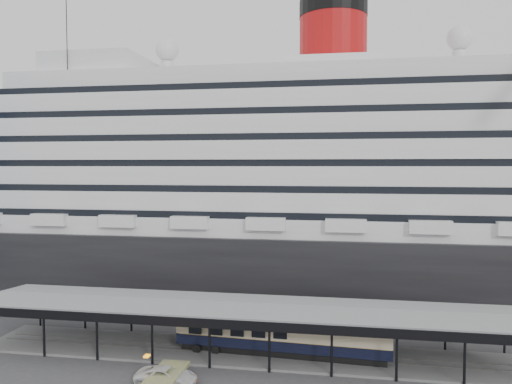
# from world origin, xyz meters

# --- Properties ---
(ground) EXTENTS (200.00, 200.00, 0.00)m
(ground) POSITION_xyz_m (0.00, 0.00, 0.00)
(ground) COLOR #3B3B3D
(ground) RESTS_ON ground
(cruise_ship) EXTENTS (130.00, 30.00, 43.90)m
(cruise_ship) POSITION_xyz_m (0.05, 32.00, 18.35)
(cruise_ship) COLOR black
(cruise_ship) RESTS_ON ground
(platform_canopy) EXTENTS (56.00, 9.18, 5.30)m
(platform_canopy) POSITION_xyz_m (0.00, 5.00, 2.36)
(platform_canopy) COLOR slate
(platform_canopy) RESTS_ON ground
(port_truck) EXTENTS (5.53, 2.60, 1.53)m
(port_truck) POSITION_xyz_m (-5.71, -3.34, 0.76)
(port_truck) COLOR silver
(port_truck) RESTS_ON ground
(pullman_carriage) EXTENTS (21.89, 4.13, 21.36)m
(pullman_carriage) POSITION_xyz_m (3.58, 5.00, 2.60)
(pullman_carriage) COLOR black
(pullman_carriage) RESTS_ON ground
(traffic_cone_left) EXTENTS (0.45, 0.45, 0.71)m
(traffic_cone_left) POSITION_xyz_m (-3.40, -2.10, 0.35)
(traffic_cone_left) COLOR #F23B0D
(traffic_cone_left) RESTS_ON ground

